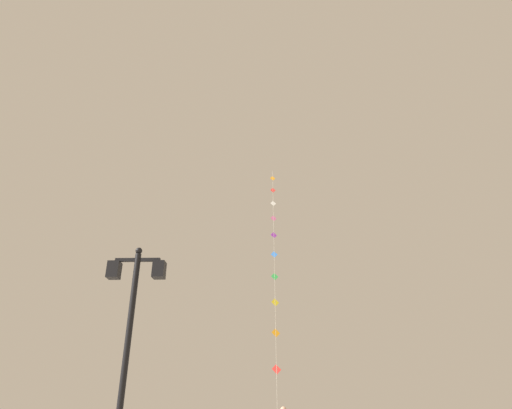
% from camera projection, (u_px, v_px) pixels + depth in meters
% --- Properties ---
extents(twin_lantern_lamp_post, '(1.36, 0.28, 5.22)m').
position_uv_depth(twin_lantern_lamp_post, '(131.00, 315.00, 9.77)').
color(twin_lantern_lamp_post, black).
rests_on(twin_lantern_lamp_post, ground_plane).
extents(kite_train, '(0.64, 13.65, 19.31)m').
position_uv_depth(kite_train, '(274.00, 256.00, 26.64)').
color(kite_train, brown).
rests_on(kite_train, ground_plane).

